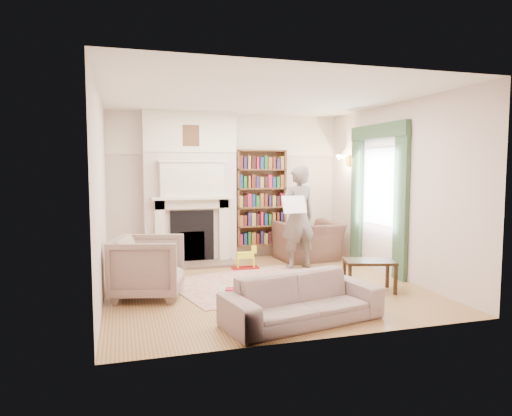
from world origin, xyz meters
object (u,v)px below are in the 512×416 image
object	(u,v)px
armchair_left	(148,267)
paraffin_heater	(166,250)
bookcase	(261,198)
rocking_horse	(245,258)
sofa	(302,299)
coffee_table	(369,276)
man_reading	(298,217)
armchair_reading	(308,241)

from	to	relation	value
armchair_left	paraffin_heater	distance (m)	2.11
bookcase	rocking_horse	xyz separation A→B (m)	(-0.60, -1.03, -0.97)
rocking_horse	sofa	bearing A→B (deg)	-89.77
coffee_table	rocking_horse	distance (m)	2.28
sofa	coffee_table	size ratio (longest dim) A/B	2.63
bookcase	sofa	bearing A→B (deg)	-100.00
rocking_horse	bookcase	bearing A→B (deg)	61.59
sofa	coffee_table	world-z (taller)	sofa
man_reading	bookcase	bearing A→B (deg)	-83.46
man_reading	armchair_left	bearing A→B (deg)	13.94
bookcase	armchair_left	bearing A→B (deg)	-135.33
armchair_reading	armchair_left	world-z (taller)	armchair_left
armchair_left	sofa	size ratio (longest dim) A/B	0.50
paraffin_heater	armchair_left	bearing A→B (deg)	-101.93
armchair_left	man_reading	world-z (taller)	man_reading
paraffin_heater	rocking_horse	bearing A→B (deg)	-32.40
man_reading	coffee_table	size ratio (longest dim) A/B	2.59
armchair_reading	coffee_table	distance (m)	2.30
rocking_horse	coffee_table	bearing A→B (deg)	-51.95
sofa	armchair_reading	bearing A→B (deg)	54.44
coffee_table	armchair_left	bearing A→B (deg)	-174.69
armchair_left	rocking_horse	world-z (taller)	armchair_left
armchair_reading	armchair_left	bearing A→B (deg)	23.87
armchair_left	rocking_horse	bearing A→B (deg)	-40.08
armchair_left	man_reading	size ratio (longest dim) A/B	0.51
bookcase	man_reading	xyz separation A→B (m)	(0.32, -1.17, -0.27)
armchair_reading	man_reading	world-z (taller)	man_reading
sofa	paraffin_heater	bearing A→B (deg)	96.73
paraffin_heater	rocking_horse	distance (m)	1.51
coffee_table	paraffin_heater	world-z (taller)	paraffin_heater
bookcase	armchair_reading	world-z (taller)	bookcase
rocking_horse	armchair_reading	bearing A→B (deg)	20.29
armchair_reading	man_reading	size ratio (longest dim) A/B	0.62
bookcase	armchair_reading	size ratio (longest dim) A/B	1.65
man_reading	rocking_horse	bearing A→B (deg)	-17.65
bookcase	armchair_reading	distance (m)	1.26
rocking_horse	man_reading	bearing A→B (deg)	-6.88
armchair_reading	rocking_horse	world-z (taller)	armchair_reading
armchair_left	coffee_table	world-z (taller)	armchair_left
paraffin_heater	sofa	bearing A→B (deg)	-71.67
coffee_table	sofa	bearing A→B (deg)	-129.82
armchair_reading	paraffin_heater	distance (m)	2.67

